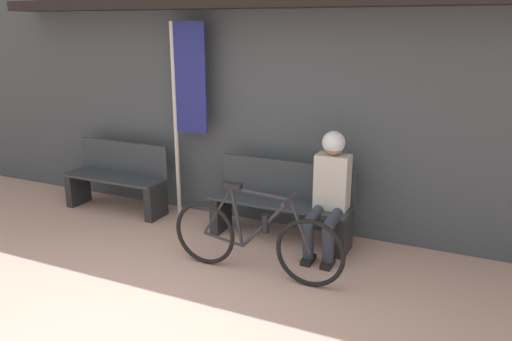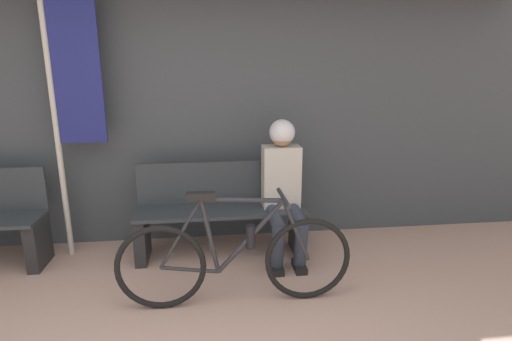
# 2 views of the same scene
# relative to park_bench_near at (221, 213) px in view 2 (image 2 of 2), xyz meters

# --- Properties ---
(storefront_wall) EXTENTS (12.00, 0.56, 3.20)m
(storefront_wall) POSITION_rel_park_bench_near_xyz_m (-0.42, 0.44, 1.26)
(storefront_wall) COLOR #3D4247
(storefront_wall) RESTS_ON ground_plane
(park_bench_near) EXTENTS (1.54, 0.42, 0.86)m
(park_bench_near) POSITION_rel_park_bench_near_xyz_m (0.00, 0.00, 0.00)
(park_bench_near) COLOR #2D3338
(park_bench_near) RESTS_ON ground_plane
(bicycle) EXTENTS (1.73, 0.40, 0.88)m
(bicycle) POSITION_rel_park_bench_near_xyz_m (0.08, -0.85, -0.04)
(bicycle) COLOR black
(bicycle) RESTS_ON ground_plane
(person_seated) EXTENTS (0.34, 0.63, 1.27)m
(person_seated) POSITION_rel_park_bench_near_xyz_m (0.56, -0.11, 0.33)
(person_seated) COLOR #2D3342
(person_seated) RESTS_ON ground_plane
(banner_pole) EXTENTS (0.45, 0.05, 2.31)m
(banner_pole) POSITION_rel_park_bench_near_xyz_m (-1.27, 0.16, 1.10)
(banner_pole) COLOR #B7B2A8
(banner_pole) RESTS_ON ground_plane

